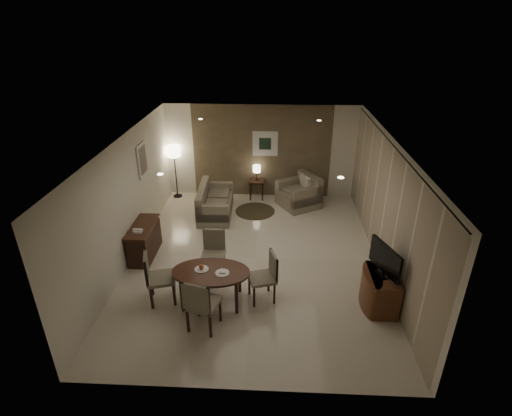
# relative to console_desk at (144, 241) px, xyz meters

# --- Properties ---
(room_shell) EXTENTS (5.50, 7.00, 2.70)m
(room_shell) POSITION_rel_console_desk_xyz_m (2.49, 0.40, 0.98)
(room_shell) COLOR beige
(room_shell) RESTS_ON ground
(taupe_accent) EXTENTS (3.96, 0.03, 2.70)m
(taupe_accent) POSITION_rel_console_desk_xyz_m (2.49, 3.48, 0.98)
(taupe_accent) COLOR #6F6345
(taupe_accent) RESTS_ON wall_back
(curtain_wall) EXTENTS (0.08, 6.70, 2.58)m
(curtain_wall) POSITION_rel_console_desk_xyz_m (5.17, 0.00, 0.95)
(curtain_wall) COLOR #B9AB90
(curtain_wall) RESTS_ON wall_right
(curtain_rod) EXTENTS (0.03, 6.80, 0.03)m
(curtain_rod) POSITION_rel_console_desk_xyz_m (5.17, 0.00, 2.27)
(curtain_rod) COLOR black
(curtain_rod) RESTS_ON wall_right
(art_back_frame) EXTENTS (0.72, 0.03, 0.72)m
(art_back_frame) POSITION_rel_console_desk_xyz_m (2.59, 3.46, 1.23)
(art_back_frame) COLOR silver
(art_back_frame) RESTS_ON wall_back
(art_back_canvas) EXTENTS (0.34, 0.01, 0.34)m
(art_back_canvas) POSITION_rel_console_desk_xyz_m (2.59, 3.44, 1.23)
(art_back_canvas) COLOR black
(art_back_canvas) RESTS_ON wall_back
(art_left_frame) EXTENTS (0.03, 0.60, 0.80)m
(art_left_frame) POSITION_rel_console_desk_xyz_m (-0.23, 1.20, 1.48)
(art_left_frame) COLOR silver
(art_left_frame) RESTS_ON wall_left
(art_left_canvas) EXTENTS (0.01, 0.46, 0.64)m
(art_left_canvas) POSITION_rel_console_desk_xyz_m (-0.21, 1.20, 1.48)
(art_left_canvas) COLOR gray
(art_left_canvas) RESTS_ON wall_left
(downlight_nl) EXTENTS (0.10, 0.10, 0.01)m
(downlight_nl) POSITION_rel_console_desk_xyz_m (1.09, -1.80, 2.31)
(downlight_nl) COLOR white
(downlight_nl) RESTS_ON ceiling
(downlight_nr) EXTENTS (0.10, 0.10, 0.01)m
(downlight_nr) POSITION_rel_console_desk_xyz_m (3.89, -1.80, 2.31)
(downlight_nr) COLOR white
(downlight_nr) RESTS_ON ceiling
(downlight_fl) EXTENTS (0.10, 0.10, 0.01)m
(downlight_fl) POSITION_rel_console_desk_xyz_m (1.09, 1.80, 2.31)
(downlight_fl) COLOR white
(downlight_fl) RESTS_ON ceiling
(downlight_fr) EXTENTS (0.10, 0.10, 0.01)m
(downlight_fr) POSITION_rel_console_desk_xyz_m (3.89, 1.80, 2.31)
(downlight_fr) COLOR white
(downlight_fr) RESTS_ON ceiling
(console_desk) EXTENTS (0.48, 1.20, 0.75)m
(console_desk) POSITION_rel_console_desk_xyz_m (0.00, 0.00, 0.00)
(console_desk) COLOR #431E15
(console_desk) RESTS_ON floor
(telephone) EXTENTS (0.20, 0.14, 0.09)m
(telephone) POSITION_rel_console_desk_xyz_m (0.00, -0.30, 0.43)
(telephone) COLOR white
(telephone) RESTS_ON console_desk
(tv_cabinet) EXTENTS (0.48, 0.90, 0.70)m
(tv_cabinet) POSITION_rel_console_desk_xyz_m (4.89, -1.50, -0.03)
(tv_cabinet) COLOR brown
(tv_cabinet) RESTS_ON floor
(flat_tv) EXTENTS (0.36, 0.85, 0.60)m
(flat_tv) POSITION_rel_console_desk_xyz_m (4.87, -1.50, 0.65)
(flat_tv) COLOR black
(flat_tv) RESTS_ON tv_cabinet
(dining_table) EXTENTS (1.45, 0.90, 0.68)m
(dining_table) POSITION_rel_console_desk_xyz_m (1.74, -1.53, -0.04)
(dining_table) COLOR #431E15
(dining_table) RESTS_ON floor
(chair_near) EXTENTS (0.62, 0.62, 1.05)m
(chair_near) POSITION_rel_console_desk_xyz_m (1.71, -2.21, 0.15)
(chair_near) COLOR gray
(chair_near) RESTS_ON floor
(chair_far) EXTENTS (0.48, 0.48, 0.98)m
(chair_far) POSITION_rel_console_desk_xyz_m (1.65, -0.71, 0.12)
(chair_far) COLOR gray
(chair_far) RESTS_ON floor
(chair_left) EXTENTS (0.62, 0.62, 1.03)m
(chair_left) POSITION_rel_console_desk_xyz_m (0.81, -1.54, 0.14)
(chair_left) COLOR gray
(chair_left) RESTS_ON floor
(chair_right) EXTENTS (0.59, 0.59, 0.97)m
(chair_right) POSITION_rel_console_desk_xyz_m (2.68, -1.41, 0.11)
(chair_right) COLOR gray
(chair_right) RESTS_ON floor
(plate_a) EXTENTS (0.26, 0.26, 0.02)m
(plate_a) POSITION_rel_console_desk_xyz_m (1.56, -1.48, 0.31)
(plate_a) COLOR white
(plate_a) RESTS_ON dining_table
(plate_b) EXTENTS (0.26, 0.26, 0.02)m
(plate_b) POSITION_rel_console_desk_xyz_m (1.96, -1.58, 0.31)
(plate_b) COLOR white
(plate_b) RESTS_ON dining_table
(fruit_apple) EXTENTS (0.09, 0.09, 0.09)m
(fruit_apple) POSITION_rel_console_desk_xyz_m (1.56, -1.48, 0.36)
(fruit_apple) COLOR #BD4115
(fruit_apple) RESTS_ON plate_a
(napkin) EXTENTS (0.12, 0.08, 0.03)m
(napkin) POSITION_rel_console_desk_xyz_m (1.96, -1.58, 0.33)
(napkin) COLOR white
(napkin) RESTS_ON plate_b
(round_rug) EXTENTS (1.09, 1.09, 0.01)m
(round_rug) POSITION_rel_console_desk_xyz_m (2.36, 2.34, -0.37)
(round_rug) COLOR #423C25
(round_rug) RESTS_ON floor
(sofa) EXTENTS (1.72, 0.91, 0.80)m
(sofa) POSITION_rel_console_desk_xyz_m (1.30, 2.12, 0.02)
(sofa) COLOR gray
(sofa) RESTS_ON floor
(armchair) EXTENTS (1.33, 1.35, 0.89)m
(armchair) POSITION_rel_console_desk_xyz_m (3.56, 2.75, 0.07)
(armchair) COLOR gray
(armchair) RESTS_ON floor
(side_table) EXTENTS (0.44, 0.44, 0.56)m
(side_table) POSITION_rel_console_desk_xyz_m (2.36, 3.23, -0.09)
(side_table) COLOR black
(side_table) RESTS_ON floor
(table_lamp) EXTENTS (0.22, 0.22, 0.50)m
(table_lamp) POSITION_rel_console_desk_xyz_m (2.36, 3.25, 0.44)
(table_lamp) COLOR #FFEAC1
(table_lamp) RESTS_ON side_table
(floor_lamp) EXTENTS (0.40, 0.40, 1.56)m
(floor_lamp) POSITION_rel_console_desk_xyz_m (-0.01, 3.23, 0.41)
(floor_lamp) COLOR #FFE5B7
(floor_lamp) RESTS_ON floor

